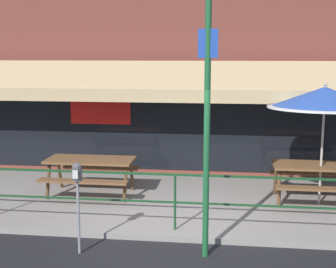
# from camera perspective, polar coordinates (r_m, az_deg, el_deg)

# --- Properties ---
(ground_plane) EXTENTS (120.00, 120.00, 0.00)m
(ground_plane) POSITION_cam_1_polar(r_m,az_deg,el_deg) (7.76, 0.59, -13.06)
(ground_plane) COLOR black
(patio_deck) EXTENTS (15.00, 4.00, 0.10)m
(patio_deck) POSITION_cam_1_polar(r_m,az_deg,el_deg) (9.61, 1.98, -8.18)
(patio_deck) COLOR gray
(patio_deck) RESTS_ON ground
(restaurant_building) EXTENTS (15.00, 1.60, 8.13)m
(restaurant_building) POSITION_cam_1_polar(r_m,az_deg,el_deg) (11.41, 3.16, 14.90)
(restaurant_building) COLOR brown
(restaurant_building) RESTS_ON ground
(patio_railing) EXTENTS (13.84, 0.04, 0.97)m
(patio_railing) POSITION_cam_1_polar(r_m,az_deg,el_deg) (7.77, 0.86, -6.77)
(patio_railing) COLOR #194723
(patio_railing) RESTS_ON patio_deck
(picnic_table_left) EXTENTS (1.80, 1.42, 0.76)m
(picnic_table_left) POSITION_cam_1_polar(r_m,az_deg,el_deg) (9.85, -9.42, -3.90)
(picnic_table_left) COLOR brown
(picnic_table_left) RESTS_ON patio_deck
(picnic_table_centre) EXTENTS (1.80, 1.42, 0.76)m
(picnic_table_centre) POSITION_cam_1_polar(r_m,az_deg,el_deg) (9.69, 17.95, -4.48)
(picnic_table_centre) COLOR brown
(picnic_table_centre) RESTS_ON patio_deck
(patio_umbrella_centre) EXTENTS (2.14, 2.14, 2.38)m
(patio_umbrella_centre) POSITION_cam_1_polar(r_m,az_deg,el_deg) (9.32, 18.57, 4.15)
(patio_umbrella_centre) COLOR #B7B2A8
(patio_umbrella_centre) RESTS_ON patio_deck
(parking_meter_near) EXTENTS (0.15, 0.16, 1.42)m
(parking_meter_near) POSITION_cam_1_polar(r_m,az_deg,el_deg) (7.12, -11.01, -5.59)
(parking_meter_near) COLOR gray
(parking_meter_near) RESTS_ON ground
(street_sign_pole) EXTENTS (0.28, 0.09, 4.38)m
(street_sign_pole) POSITION_cam_1_polar(r_m,az_deg,el_deg) (6.70, 4.80, 3.19)
(street_sign_pole) COLOR #1E6033
(street_sign_pole) RESTS_ON ground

